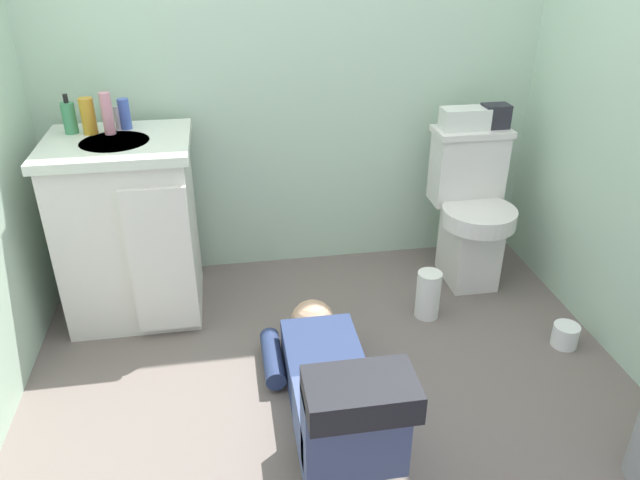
{
  "coord_description": "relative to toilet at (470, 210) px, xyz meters",
  "views": [
    {
      "loc": [
        -0.34,
        -1.84,
        1.61
      ],
      "look_at": [
        0.01,
        0.32,
        0.45
      ],
      "focal_mm": 33.66,
      "sensor_mm": 36.0,
      "label": 1
    }
  ],
  "objects": [
    {
      "name": "soap_dispenser",
      "position": [
        -1.79,
        0.1,
        0.52
      ],
      "size": [
        0.06,
        0.06,
        0.17
      ],
      "color": "#418E5E",
      "rests_on": "vanity_cabinet"
    },
    {
      "name": "tissue_box",
      "position": [
        -0.05,
        0.09,
        0.43
      ],
      "size": [
        0.22,
        0.11,
        0.1
      ],
      "primitive_type": "cube",
      "color": "silver",
      "rests_on": "toilet"
    },
    {
      "name": "person_plumber",
      "position": [
        -0.85,
        -0.92,
        -0.19
      ],
      "size": [
        0.39,
        1.06,
        0.52
      ],
      "color": "navy",
      "rests_on": "ground_plane"
    },
    {
      "name": "vanity_cabinet",
      "position": [
        -1.6,
        -0.03,
        0.05
      ],
      "size": [
        0.6,
        0.53,
        0.82
      ],
      "color": "silver",
      "rests_on": "ground_plane"
    },
    {
      "name": "faucet",
      "position": [
        -1.6,
        0.12,
        0.5
      ],
      "size": [
        0.02,
        0.02,
        0.1
      ],
      "primitive_type": "cylinder",
      "color": "silver",
      "rests_on": "vanity_cabinet"
    },
    {
      "name": "paper_towel_roll",
      "position": [
        -0.3,
        -0.32,
        -0.25
      ],
      "size": [
        0.11,
        0.11,
        0.23
      ],
      "primitive_type": "cylinder",
      "color": "white",
      "rests_on": "ground_plane"
    },
    {
      "name": "bottle_pink",
      "position": [
        -1.63,
        0.06,
        0.54
      ],
      "size": [
        0.05,
        0.05,
        0.17
      ],
      "primitive_type": "cylinder",
      "color": "pink",
      "rests_on": "vanity_cabinet"
    },
    {
      "name": "bottle_amber",
      "position": [
        -1.71,
        0.08,
        0.53
      ],
      "size": [
        0.06,
        0.06,
        0.15
      ],
      "primitive_type": "cylinder",
      "color": "gold",
      "rests_on": "vanity_cabinet"
    },
    {
      "name": "toilet",
      "position": [
        0.0,
        0.0,
        0.0
      ],
      "size": [
        0.36,
        0.46,
        0.75
      ],
      "color": "silver",
      "rests_on": "ground_plane"
    },
    {
      "name": "toilet_paper_roll",
      "position": [
        0.21,
        -0.63,
        -0.32
      ],
      "size": [
        0.11,
        0.11,
        0.1
      ],
      "primitive_type": "cylinder",
      "color": "white",
      "rests_on": "ground_plane"
    },
    {
      "name": "toiletry_bag",
      "position": [
        0.1,
        0.09,
        0.44
      ],
      "size": [
        0.12,
        0.09,
        0.11
      ],
      "primitive_type": "cube",
      "color": "#26262D",
      "rests_on": "toilet"
    },
    {
      "name": "wall_back",
      "position": [
        -0.82,
        0.34,
        0.83
      ],
      "size": [
        2.54,
        0.08,
        2.4
      ],
      "primitive_type": "cube",
      "color": "#B3D1B6",
      "rests_on": "ground_plane"
    },
    {
      "name": "ground_plane",
      "position": [
        -0.82,
        -0.66,
        -0.39
      ],
      "size": [
        2.88,
        2.93,
        0.04
      ],
      "primitive_type": "cube",
      "color": "#6B5F59"
    },
    {
      "name": "bottle_blue",
      "position": [
        -1.57,
        0.12,
        0.52
      ],
      "size": [
        0.05,
        0.05,
        0.13
      ],
      "primitive_type": "cylinder",
      "color": "#445FBE",
      "rests_on": "vanity_cabinet"
    }
  ]
}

